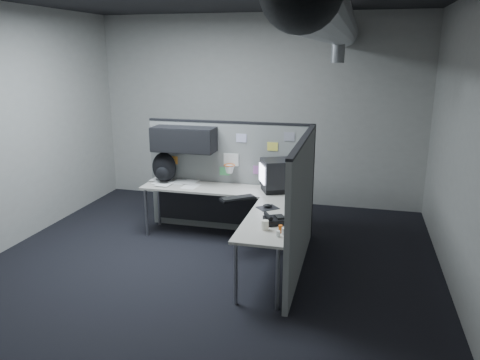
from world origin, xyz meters
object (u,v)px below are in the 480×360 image
(monitor, at_px, (277,175))
(phone, at_px, (274,220))
(desk, at_px, (234,203))
(keyboard, at_px, (238,199))
(backpack, at_px, (164,168))

(monitor, xyz_separation_m, phone, (0.19, -1.22, -0.19))
(desk, xyz_separation_m, phone, (0.71, -0.91, 0.16))
(keyboard, bearing_deg, phone, -43.97)
(keyboard, xyz_separation_m, backpack, (-1.26, 0.57, 0.19))
(monitor, relative_size, keyboard, 1.11)
(desk, distance_m, monitor, 0.69)
(desk, height_order, monitor, monitor)
(keyboard, xyz_separation_m, phone, (0.60, -0.71, 0.02))
(monitor, xyz_separation_m, backpack, (-1.67, 0.06, -0.02))
(desk, relative_size, backpack, 5.27)
(desk, relative_size, keyboard, 5.00)
(desk, xyz_separation_m, monitor, (0.51, 0.31, 0.35))
(desk, distance_m, keyboard, 0.26)
(keyboard, bearing_deg, desk, 123.29)
(phone, relative_size, backpack, 0.67)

